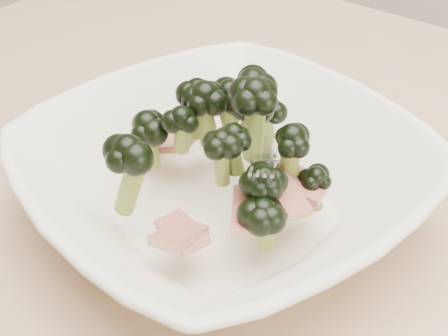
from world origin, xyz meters
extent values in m
cube|color=tan|center=(0.00, 0.00, 0.73)|extent=(1.20, 0.80, 0.04)
cylinder|color=tan|center=(-0.55, 0.35, 0.35)|extent=(0.06, 0.06, 0.71)
imported|color=#F0E7CB|center=(-0.08, -0.08, 0.79)|extent=(0.37, 0.37, 0.08)
cylinder|color=olive|center=(-0.01, -0.11, 0.79)|extent=(0.02, 0.02, 0.03)
ellipsoid|color=black|center=(-0.01, -0.11, 0.81)|extent=(0.03, 0.03, 0.03)
cylinder|color=olive|center=(-0.13, -0.05, 0.82)|extent=(0.02, 0.02, 0.04)
ellipsoid|color=black|center=(-0.13, -0.05, 0.84)|extent=(0.03, 0.03, 0.03)
cylinder|color=olive|center=(-0.08, -0.04, 0.82)|extent=(0.02, 0.02, 0.04)
ellipsoid|color=black|center=(-0.08, -0.04, 0.85)|extent=(0.04, 0.04, 0.03)
cylinder|color=olive|center=(-0.06, -0.09, 0.83)|extent=(0.02, 0.01, 0.03)
ellipsoid|color=black|center=(-0.06, -0.09, 0.85)|extent=(0.03, 0.03, 0.02)
cylinder|color=olive|center=(-0.09, -0.01, 0.80)|extent=(0.02, 0.02, 0.04)
ellipsoid|color=black|center=(-0.09, -0.01, 0.82)|extent=(0.04, 0.04, 0.03)
cylinder|color=olive|center=(-0.03, -0.06, 0.82)|extent=(0.02, 0.03, 0.04)
ellipsoid|color=black|center=(-0.03, -0.06, 0.84)|extent=(0.04, 0.04, 0.03)
cylinder|color=olive|center=(-0.12, -0.08, 0.82)|extent=(0.02, 0.02, 0.03)
ellipsoid|color=black|center=(-0.12, -0.08, 0.83)|extent=(0.03, 0.03, 0.03)
cylinder|color=olive|center=(-0.06, -0.11, 0.83)|extent=(0.02, 0.02, 0.04)
ellipsoid|color=black|center=(-0.06, -0.11, 0.85)|extent=(0.03, 0.03, 0.02)
cylinder|color=olive|center=(-0.12, -0.05, 0.82)|extent=(0.02, 0.02, 0.04)
ellipsoid|color=black|center=(-0.12, -0.05, 0.84)|extent=(0.04, 0.04, 0.03)
cylinder|color=olive|center=(-0.15, -0.09, 0.80)|extent=(0.02, 0.02, 0.04)
ellipsoid|color=black|center=(-0.15, -0.09, 0.82)|extent=(0.04, 0.04, 0.03)
cylinder|color=olive|center=(-0.14, -0.03, 0.80)|extent=(0.01, 0.02, 0.04)
ellipsoid|color=black|center=(-0.14, -0.03, 0.82)|extent=(0.03, 0.03, 0.02)
cylinder|color=olive|center=(-0.12, -0.14, 0.81)|extent=(0.03, 0.03, 0.06)
ellipsoid|color=black|center=(-0.12, -0.14, 0.84)|extent=(0.04, 0.04, 0.03)
cylinder|color=olive|center=(-0.01, -0.05, 0.79)|extent=(0.01, 0.02, 0.03)
ellipsoid|color=black|center=(-0.01, -0.05, 0.81)|extent=(0.03, 0.03, 0.02)
cylinder|color=olive|center=(-0.06, -0.06, 0.84)|extent=(0.02, 0.02, 0.05)
ellipsoid|color=black|center=(-0.06, -0.06, 0.87)|extent=(0.04, 0.04, 0.03)
cylinder|color=olive|center=(-0.02, -0.10, 0.81)|extent=(0.02, 0.02, 0.03)
ellipsoid|color=black|center=(-0.02, -0.10, 0.83)|extent=(0.04, 0.04, 0.03)
cylinder|color=olive|center=(-0.10, -0.01, 0.81)|extent=(0.02, 0.03, 0.05)
ellipsoid|color=black|center=(-0.10, -0.01, 0.84)|extent=(0.04, 0.04, 0.03)
cylinder|color=olive|center=(-0.11, -0.02, 0.81)|extent=(0.02, 0.03, 0.04)
ellipsoid|color=black|center=(-0.11, -0.02, 0.83)|extent=(0.04, 0.04, 0.03)
cube|color=maroon|center=(-0.02, -0.06, 0.80)|extent=(0.05, 0.04, 0.01)
cube|color=maroon|center=(-0.15, -0.06, 0.79)|extent=(0.05, 0.04, 0.02)
cube|color=maroon|center=(-0.06, -0.16, 0.80)|extent=(0.03, 0.04, 0.02)
cube|color=maroon|center=(-0.02, -0.08, 0.81)|extent=(0.05, 0.04, 0.03)
cube|color=maroon|center=(-0.06, -0.15, 0.79)|extent=(0.05, 0.03, 0.01)
cube|color=maroon|center=(-0.03, -0.11, 0.81)|extent=(0.05, 0.05, 0.01)
camera|label=1|loc=(0.17, -0.39, 1.10)|focal=50.00mm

